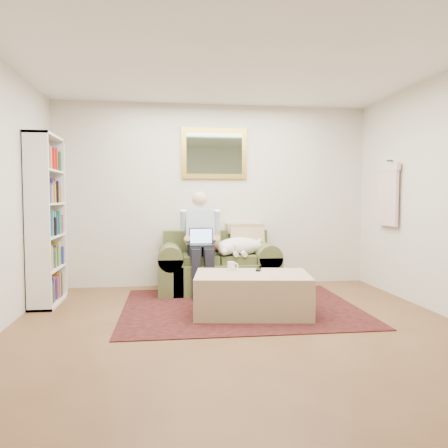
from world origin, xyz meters
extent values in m
cube|color=brown|center=(0.00, 0.00, 0.00)|extent=(4.50, 5.00, 0.01)
cube|color=white|center=(0.00, 0.00, 2.60)|extent=(4.50, 5.00, 0.01)
cube|color=beige|center=(0.00, 2.50, 1.30)|extent=(4.50, 0.01, 2.60)
cube|color=black|center=(0.15, 1.11, 0.01)|extent=(2.69, 2.16, 0.01)
cube|color=#5D6A38|center=(0.00, 2.03, 0.20)|extent=(1.22, 0.78, 0.40)
cube|color=#5D6A38|center=(0.00, 2.37, 0.60)|extent=(1.48, 0.17, 0.41)
cube|color=#5D6A38|center=(-0.64, 2.03, 0.25)|extent=(0.32, 0.78, 0.81)
cube|color=#5D6A38|center=(0.64, 2.03, 0.25)|extent=(0.32, 0.78, 0.81)
cube|color=#5D6A38|center=(-0.24, 1.98, 0.45)|extent=(0.46, 0.53, 0.11)
cube|color=#5D6A38|center=(0.24, 1.98, 0.45)|extent=(0.46, 0.53, 0.11)
cube|color=black|center=(-0.24, 1.80, 0.66)|extent=(0.31, 0.22, 0.02)
cube|color=black|center=(-0.24, 1.91, 0.76)|extent=(0.31, 0.06, 0.22)
cube|color=#99BFF2|center=(-0.24, 1.90, 0.76)|extent=(0.28, 0.04, 0.19)
cube|color=#C7B184|center=(0.23, 0.81, 0.22)|extent=(1.32, 0.94, 0.44)
cylinder|color=white|center=(0.03, 1.05, 0.49)|extent=(0.08, 0.08, 0.10)
cube|color=black|center=(0.34, 1.00, 0.45)|extent=(0.09, 0.16, 0.02)
cube|color=gold|center=(0.00, 2.48, 1.90)|extent=(0.94, 0.04, 0.72)
cube|color=gray|center=(0.00, 2.46, 1.90)|extent=(0.80, 0.01, 0.58)
camera|label=1|loc=(-0.70, -3.79, 1.27)|focal=35.00mm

